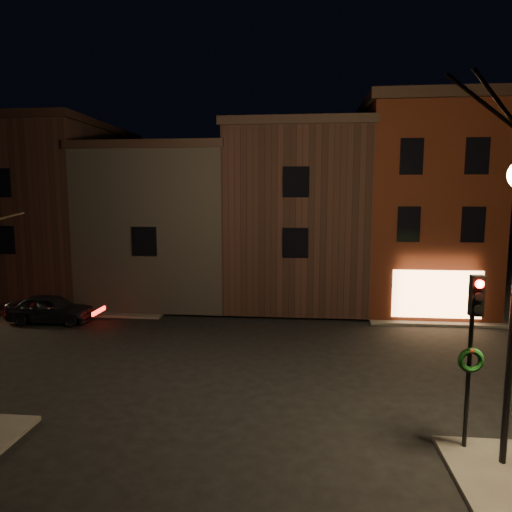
# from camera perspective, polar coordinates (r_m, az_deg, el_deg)

# --- Properties ---
(ground) EXTENTS (120.00, 120.00, 0.00)m
(ground) POSITION_cam_1_polar(r_m,az_deg,el_deg) (16.90, -0.70, -12.85)
(ground) COLOR black
(ground) RESTS_ON ground
(sidewalk_far_left) EXTENTS (30.00, 30.00, 0.12)m
(sidewalk_far_left) POSITION_cam_1_polar(r_m,az_deg,el_deg) (42.26, -25.38, -1.15)
(sidewalk_far_left) COLOR #2D2B28
(sidewalk_far_left) RESTS_ON ground
(corner_building) EXTENTS (6.50, 8.50, 10.50)m
(corner_building) POSITION_cam_1_polar(r_m,az_deg,el_deg) (25.98, 19.68, 6.01)
(corner_building) COLOR #41160B
(corner_building) RESTS_ON ground
(row_building_a) EXTENTS (7.30, 10.30, 9.40)m
(row_building_a) POSITION_cam_1_polar(r_m,az_deg,el_deg) (26.27, 5.12, 5.19)
(row_building_a) COLOR black
(row_building_a) RESTS_ON ground
(row_building_b) EXTENTS (7.80, 10.30, 8.40)m
(row_building_b) POSITION_cam_1_polar(r_m,az_deg,el_deg) (27.35, -10.30, 4.13)
(row_building_b) COLOR black
(row_building_b) RESTS_ON ground
(row_building_c) EXTENTS (7.30, 10.30, 9.90)m
(row_building_c) POSITION_cam_1_polar(r_m,az_deg,el_deg) (30.13, -23.77, 5.35)
(row_building_c) COLOR black
(row_building_c) RESTS_ON ground
(traffic_signal) EXTENTS (0.58, 0.38, 4.05)m
(traffic_signal) POSITION_cam_1_polar(r_m,az_deg,el_deg) (11.35, 25.47, -8.91)
(traffic_signal) COLOR black
(traffic_signal) RESTS_ON sidewalk_near_right
(parked_car_a) EXTENTS (3.97, 1.69, 1.34)m
(parked_car_a) POSITION_cam_1_polar(r_m,az_deg,el_deg) (23.49, -24.29, -5.99)
(parked_car_a) COLOR black
(parked_car_a) RESTS_ON ground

